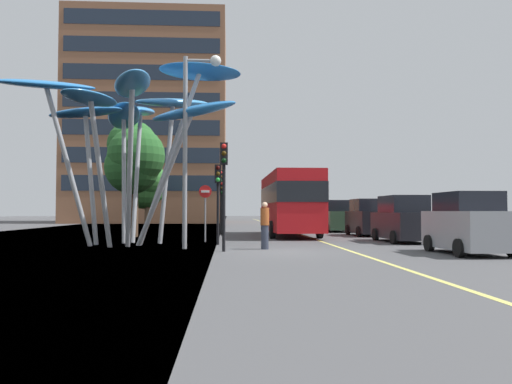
{
  "coord_description": "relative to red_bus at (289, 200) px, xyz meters",
  "views": [
    {
      "loc": [
        -2.0,
        -17.7,
        1.48
      ],
      "look_at": [
        -0.52,
        8.76,
        2.5
      ],
      "focal_mm": 34.41,
      "sensor_mm": 36.0,
      "label": 1
    }
  ],
  "objects": [
    {
      "name": "car_parked_far",
      "position": [
        4.7,
        -0.2,
        -1.08
      ],
      "size": [
        2.04,
        4.1,
        2.18
      ],
      "color": "black",
      "rests_on": "ground"
    },
    {
      "name": "car_parked_near",
      "position": [
        4.61,
        -12.56,
        -1.1
      ],
      "size": [
        1.95,
        3.8,
        2.13
      ],
      "color": "gray",
      "rests_on": "ground"
    },
    {
      "name": "street_lamp",
      "position": [
        -5.0,
        -9.64,
        2.77
      ],
      "size": [
        1.5,
        0.44,
        7.67
      ],
      "color": "gray",
      "rests_on": "ground"
    },
    {
      "name": "backdrop_building",
      "position": [
        -13.67,
        35.88,
        10.81
      ],
      "size": [
        19.2,
        15.86,
        25.82
      ],
      "color": "brown",
      "rests_on": "ground"
    },
    {
      "name": "car_parked_mid",
      "position": [
        4.7,
        -6.08,
        -1.08
      ],
      "size": [
        2.07,
        4.42,
        2.2
      ],
      "color": "black",
      "rests_on": "ground"
    },
    {
      "name": "red_bus",
      "position": [
        0.0,
        0.0,
        0.0
      ],
      "size": [
        2.9,
        10.1,
        3.85
      ],
      "color": "red",
      "rests_on": "ground"
    },
    {
      "name": "traffic_light_kerb_near",
      "position": [
        -3.77,
        -11.12,
        0.75
      ],
      "size": [
        0.28,
        0.42,
        3.96
      ],
      "color": "black",
      "rests_on": "ground"
    },
    {
      "name": "traffic_light_opposite",
      "position": [
        -4.08,
        1.5,
        0.77
      ],
      "size": [
        0.28,
        0.42,
        3.99
      ],
      "color": "black",
      "rests_on": "ground"
    },
    {
      "name": "car_side_street",
      "position": [
        4.05,
        5.65,
        -1.06
      ],
      "size": [
        1.97,
        4.59,
        2.23
      ],
      "color": "#2D5138",
      "rests_on": "ground"
    },
    {
      "name": "tree_pavement_far",
      "position": [
        -11.33,
        15.63,
        2.13
      ],
      "size": [
        4.2,
        4.53,
        6.78
      ],
      "color": "brown",
      "rests_on": "ground"
    },
    {
      "name": "traffic_light_kerb_far",
      "position": [
        -4.06,
        -7.62,
        0.43
      ],
      "size": [
        0.28,
        0.42,
        3.49
      ],
      "color": "black",
      "rests_on": "ground"
    },
    {
      "name": "traffic_light_island_mid",
      "position": [
        -3.98,
        0.04,
        0.23
      ],
      "size": [
        0.28,
        0.42,
        3.21
      ],
      "color": "black",
      "rests_on": "ground"
    },
    {
      "name": "tree_pavement_near",
      "position": [
        -9.02,
        -0.73,
        2.47
      ],
      "size": [
        3.52,
        4.24,
        6.8
      ],
      "color": "brown",
      "rests_on": "ground"
    },
    {
      "name": "leaf_sculpture",
      "position": [
        -7.69,
        -7.58,
        3.74
      ],
      "size": [
        10.11,
        10.15,
        8.0
      ],
      "color": "#9EA0A5",
      "rests_on": "ground"
    },
    {
      "name": "no_entry_sign",
      "position": [
        -4.71,
        -5.54,
        -0.31
      ],
      "size": [
        0.6,
        0.12,
        2.7
      ],
      "color": "gray",
      "rests_on": "ground"
    },
    {
      "name": "pedestrian",
      "position": [
        -2.2,
        -10.04,
        -1.18
      ],
      "size": [
        0.34,
        0.34,
        1.82
      ],
      "color": "#2D3342",
      "rests_on": "ground"
    },
    {
      "name": "ground",
      "position": [
        -2.26,
        -11.27,
        -2.15
      ],
      "size": [
        120.0,
        240.0,
        0.1
      ],
      "color": "#4C4C4F"
    }
  ]
}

